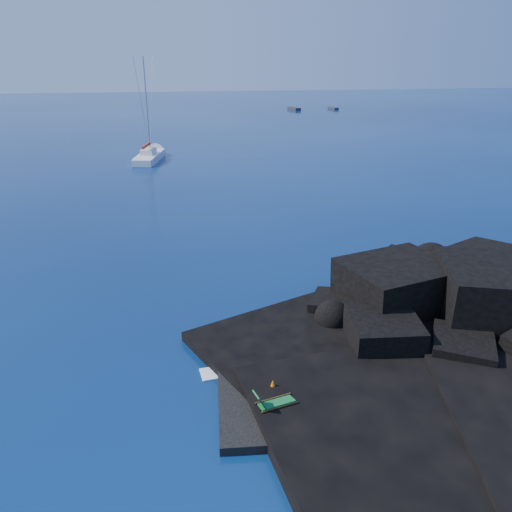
{
  "coord_description": "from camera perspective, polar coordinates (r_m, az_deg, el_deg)",
  "views": [
    {
      "loc": [
        -1.33,
        -15.08,
        12.42
      ],
      "look_at": [
        3.67,
        10.74,
        2.0
      ],
      "focal_mm": 35.0,
      "sensor_mm": 36.0,
      "label": 1
    }
  ],
  "objects": [
    {
      "name": "ground",
      "position": [
        19.58,
        -4.81,
        -17.85
      ],
      "size": [
        400.0,
        400.0,
        0.0
      ],
      "primitive_type": "plane",
      "color": "#031136",
      "rests_on": "ground"
    },
    {
      "name": "sunbather",
      "position": [
        21.82,
        8.01,
        -11.68
      ],
      "size": [
        1.8,
        1.0,
        0.24
      ],
      "primitive_type": null,
      "rotation": [
        0.0,
        0.0,
        0.35
      ],
      "color": "tan",
      "rests_on": "towel"
    },
    {
      "name": "surf_foam",
      "position": [
        24.44,
        5.69,
        -9.05
      ],
      "size": [
        10.0,
        8.0,
        0.06
      ],
      "primitive_type": null,
      "color": "white",
      "rests_on": "ground"
    },
    {
      "name": "marker_cone",
      "position": [
        19.96,
        1.95,
        -14.61
      ],
      "size": [
        0.45,
        0.45,
        0.56
      ],
      "primitive_type": "cone",
      "rotation": [
        0.0,
        0.0,
        0.25
      ],
      "color": "orange",
      "rests_on": "beach"
    },
    {
      "name": "sailboat",
      "position": [
        68.23,
        -12.01,
        10.67
      ],
      "size": [
        5.08,
        12.51,
        12.83
      ],
      "primitive_type": null,
      "rotation": [
        0.0,
        0.0,
        -0.21
      ],
      "color": "white",
      "rests_on": "ground"
    },
    {
      "name": "towel",
      "position": [
        21.9,
        7.99,
        -11.99
      ],
      "size": [
        2.07,
        1.47,
        0.05
      ],
      "primitive_type": "cube",
      "rotation": [
        0.0,
        0.0,
        0.35
      ],
      "color": "silver",
      "rests_on": "beach"
    },
    {
      "name": "deck_chair",
      "position": [
        18.96,
        2.37,
        -15.93
      ],
      "size": [
        1.64,
        0.99,
        1.05
      ],
      "primitive_type": null,
      "rotation": [
        0.0,
        0.0,
        0.23
      ],
      "color": "#15622C",
      "rests_on": "beach"
    },
    {
      "name": "headland",
      "position": [
        26.2,
        24.24,
        -8.79
      ],
      "size": [
        24.0,
        24.0,
        3.6
      ],
      "primitive_type": null,
      "color": "black",
      "rests_on": "ground"
    },
    {
      "name": "distant_boat_b",
      "position": [
        138.74,
        8.8,
        16.24
      ],
      "size": [
        1.81,
        4.1,
        0.53
      ],
      "primitive_type": "cube",
      "rotation": [
        0.0,
        0.0,
        0.15
      ],
      "color": "#2B2B31",
      "rests_on": "ground"
    },
    {
      "name": "beach",
      "position": [
        20.76,
        7.93,
        -15.38
      ],
      "size": [
        9.08,
        6.86,
        0.7
      ],
      "primitive_type": "cube",
      "rotation": [
        0.0,
        0.0,
        -0.1
      ],
      "color": "black",
      "rests_on": "ground"
    },
    {
      "name": "distant_boat_a",
      "position": [
        135.78,
        4.37,
        16.31
      ],
      "size": [
        2.48,
        5.08,
        0.65
      ],
      "primitive_type": "cube",
      "rotation": [
        0.0,
        0.0,
        0.21
      ],
      "color": "#28282E",
      "rests_on": "ground"
    }
  ]
}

